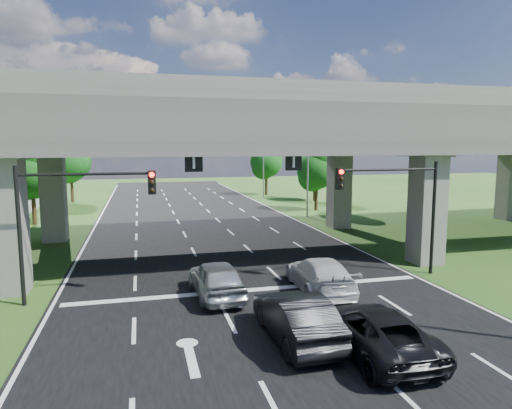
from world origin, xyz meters
name	(u,v)px	position (x,y,z in m)	size (l,w,h in m)	color
ground	(274,317)	(0.00, 0.00, 0.00)	(160.00, 160.00, 0.00)	#224917
road	(227,258)	(0.00, 10.00, 0.01)	(18.00, 120.00, 0.03)	black
overpass	(220,128)	(0.00, 12.00, 7.92)	(80.00, 15.00, 10.00)	#3E3B38
signal_right	(398,197)	(7.82, 3.94, 4.19)	(5.76, 0.54, 6.00)	black
signal_left	(73,207)	(-7.82, 3.94, 4.19)	(5.76, 0.54, 6.00)	black
streetlight_far	(304,156)	(10.10, 24.00, 5.85)	(3.38, 0.25, 10.00)	gray
streetlight_beyond	(260,153)	(10.10, 40.00, 5.85)	(3.38, 0.25, 10.00)	gray
tree_left_near	(32,169)	(-13.95, 26.00, 4.82)	(4.50, 4.50, 7.80)	black
tree_left_mid	(18,172)	(-16.95, 34.00, 4.17)	(3.91, 3.90, 6.76)	black
tree_left_far	(71,160)	(-12.95, 42.00, 5.14)	(4.80, 4.80, 8.32)	black
tree_right_near	(317,168)	(13.05, 28.00, 4.50)	(4.20, 4.20, 7.28)	black
tree_right_mid	(315,167)	(16.05, 36.00, 4.17)	(3.91, 3.90, 6.76)	black
tree_right_far	(267,160)	(12.05, 44.00, 4.82)	(4.50, 4.50, 7.80)	black
car_silver	(216,279)	(-1.81, 3.00, 0.86)	(1.97, 4.89, 1.67)	#B1B4B9
car_dark	(296,317)	(0.13, -2.30, 0.87)	(1.78, 5.11, 1.68)	black
car_white	(320,275)	(3.01, 2.54, 0.82)	(2.22, 5.47, 1.59)	#BEBEBE
car_trailing	(376,331)	(2.36, -3.90, 0.78)	(2.48, 5.38, 1.50)	black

